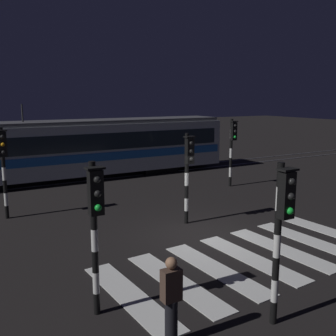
{
  "coord_description": "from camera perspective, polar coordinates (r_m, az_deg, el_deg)",
  "views": [
    {
      "loc": [
        -7.24,
        -10.15,
        4.53
      ],
      "look_at": [
        1.27,
        4.7,
        1.4
      ],
      "focal_mm": 41.98,
      "sensor_mm": 36.0,
      "label": 1
    }
  ],
  "objects": [
    {
      "name": "ground_plane",
      "position": [
        13.26,
        5.42,
        -9.66
      ],
      "size": [
        120.0,
        120.0,
        0.0
      ],
      "primitive_type": "plane",
      "color": "black"
    },
    {
      "name": "traffic_light_median_centre",
      "position": [
        13.78,
        2.94,
        0.43
      ],
      "size": [
        0.36,
        0.42,
        3.27
      ],
      "color": "black",
      "rests_on": "ground"
    },
    {
      "name": "rail_near",
      "position": [
        21.97,
        -9.93,
        -1.65
      ],
      "size": [
        80.0,
        0.12,
        0.03
      ],
      "primitive_type": "cube",
      "color": "#59595E",
      "rests_on": "ground"
    },
    {
      "name": "traffic_light_corner_far_left",
      "position": [
        15.53,
        -22.8,
        1.15
      ],
      "size": [
        0.36,
        0.42,
        3.43
      ],
      "color": "black",
      "rests_on": "ground"
    },
    {
      "name": "pedestrian_waiting_at_kerb",
      "position": [
        7.53,
        0.48,
        -18.68
      ],
      "size": [
        0.36,
        0.24,
        1.71
      ],
      "color": "black",
      "rests_on": "ground"
    },
    {
      "name": "crosswalk_zebra",
      "position": [
        11.64,
        11.91,
        -12.72
      ],
      "size": [
        8.64,
        4.28,
        0.02
      ],
      "color": "silver",
      "rests_on": "ground"
    },
    {
      "name": "traffic_light_corner_far_right",
      "position": [
        19.91,
        9.32,
        3.69
      ],
      "size": [
        0.36,
        0.42,
        3.43
      ],
      "color": "black",
      "rests_on": "ground"
    },
    {
      "name": "tram",
      "position": [
        22.03,
        -13.26,
        2.85
      ],
      "size": [
        17.87,
        2.58,
        4.15
      ],
      "color": "#B2BCC1",
      "rests_on": "ground"
    },
    {
      "name": "traffic_light_kerb_mid_left",
      "position": [
        7.88,
        16.19,
        -7.39
      ],
      "size": [
        0.36,
        0.42,
        3.31
      ],
      "color": "black",
      "rests_on": "ground"
    },
    {
      "name": "rail_far",
      "position": [
        23.3,
        -11.14,
        -1.0
      ],
      "size": [
        80.0,
        0.12,
        0.03
      ],
      "primitive_type": "cube",
      "color": "#59595E",
      "rests_on": "ground"
    },
    {
      "name": "traffic_light_corner_near_left",
      "position": [
        8.04,
        -10.52,
        -6.97
      ],
      "size": [
        0.36,
        0.42,
        3.27
      ],
      "color": "black",
      "rests_on": "ground"
    }
  ]
}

